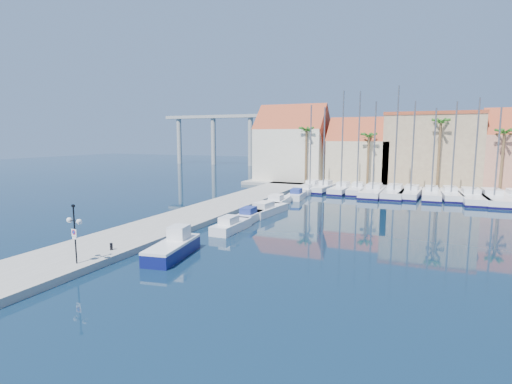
# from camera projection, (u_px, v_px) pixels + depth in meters

# --- Properties ---
(ground) EXTENTS (260.00, 260.00, 0.00)m
(ground) POSITION_uv_depth(u_px,v_px,m) (213.00, 264.00, 26.13)
(ground) COLOR black
(ground) RESTS_ON ground
(quay_west) EXTENTS (6.00, 77.00, 0.50)m
(quay_west) POSITION_uv_depth(u_px,v_px,m) (201.00, 213.00, 41.90)
(quay_west) COLOR gray
(quay_west) RESTS_ON ground
(shore_north) EXTENTS (54.00, 16.00, 0.50)m
(shore_north) POSITION_uv_depth(u_px,v_px,m) (409.00, 185.00, 65.81)
(shore_north) COLOR gray
(shore_north) RESTS_ON ground
(lamp_post) EXTENTS (1.25, 0.44, 3.70)m
(lamp_post) POSITION_uv_depth(u_px,v_px,m) (74.00, 225.00, 24.31)
(lamp_post) COLOR black
(lamp_post) RESTS_ON quay_west
(bollard) EXTENTS (0.19, 0.19, 0.49)m
(bollard) POSITION_uv_depth(u_px,v_px,m) (111.00, 247.00, 27.52)
(bollard) COLOR black
(bollard) RESTS_ON quay_west
(fishing_boat) EXTENTS (2.74, 5.81, 1.95)m
(fishing_boat) POSITION_uv_depth(u_px,v_px,m) (173.00, 247.00, 27.72)
(fishing_boat) COLOR #0E1354
(fishing_boat) RESTS_ON ground
(motorboat_west_0) EXTENTS (1.69, 5.18, 1.40)m
(motorboat_west_0) POSITION_uv_depth(u_px,v_px,m) (231.00, 225.00, 35.13)
(motorboat_west_0) COLOR white
(motorboat_west_0) RESTS_ON ground
(motorboat_west_1) EXTENTS (1.88, 5.30, 1.40)m
(motorboat_west_1) POSITION_uv_depth(u_px,v_px,m) (250.00, 215.00, 39.59)
(motorboat_west_1) COLOR white
(motorboat_west_1) RESTS_ON ground
(motorboat_west_2) EXTENTS (2.74, 6.72, 1.40)m
(motorboat_west_2) POSITION_uv_depth(u_px,v_px,m) (266.00, 209.00, 42.75)
(motorboat_west_2) COLOR white
(motorboat_west_2) RESTS_ON ground
(motorboat_west_3) EXTENTS (2.58, 6.45, 1.40)m
(motorboat_west_3) POSITION_uv_depth(u_px,v_px,m) (277.00, 201.00, 48.11)
(motorboat_west_3) COLOR white
(motorboat_west_3) RESTS_ON ground
(motorboat_west_4) EXTENTS (2.37, 5.83, 1.40)m
(motorboat_west_4) POSITION_uv_depth(u_px,v_px,m) (297.00, 195.00, 53.63)
(motorboat_west_4) COLOR white
(motorboat_west_4) RESTS_ON ground
(motorboat_west_5) EXTENTS (1.69, 5.19, 1.40)m
(motorboat_west_5) POSITION_uv_depth(u_px,v_px,m) (307.00, 190.00, 58.20)
(motorboat_west_5) COLOR white
(motorboat_west_5) RESTS_ON ground
(sailboat_0) EXTENTS (2.58, 8.23, 12.91)m
(sailboat_0) POSITION_uv_depth(u_px,v_px,m) (311.00, 187.00, 61.13)
(sailboat_0) COLOR white
(sailboat_0) RESTS_ON ground
(sailboat_1) EXTENTS (2.81, 8.24, 12.54)m
(sailboat_1) POSITION_uv_depth(u_px,v_px,m) (324.00, 187.00, 60.43)
(sailboat_1) COLOR white
(sailboat_1) RESTS_ON ground
(sailboat_2) EXTENTS (2.68, 8.43, 14.70)m
(sailboat_2) POSITION_uv_depth(u_px,v_px,m) (342.00, 188.00, 58.79)
(sailboat_2) COLOR white
(sailboat_2) RESTS_ON ground
(sailboat_3) EXTENTS (2.43, 8.31, 14.57)m
(sailboat_3) POSITION_uv_depth(u_px,v_px,m) (357.00, 189.00, 58.08)
(sailboat_3) COLOR white
(sailboat_3) RESTS_ON ground
(sailboat_4) EXTENTS (2.92, 10.27, 13.00)m
(sailboat_4) POSITION_uv_depth(u_px,v_px,m) (373.00, 191.00, 56.28)
(sailboat_4) COLOR white
(sailboat_4) RESTS_ON ground
(sailboat_5) EXTENTS (2.88, 10.31, 14.99)m
(sailboat_5) POSITION_uv_depth(u_px,v_px,m) (394.00, 192.00, 55.48)
(sailboat_5) COLOR white
(sailboat_5) RESTS_ON ground
(sailboat_6) EXTENTS (3.15, 9.36, 12.93)m
(sailboat_6) POSITION_uv_depth(u_px,v_px,m) (411.00, 193.00, 54.72)
(sailboat_6) COLOR white
(sailboat_6) RESTS_ON ground
(sailboat_7) EXTENTS (2.46, 8.89, 11.94)m
(sailboat_7) POSITION_uv_depth(u_px,v_px,m) (431.00, 194.00, 53.54)
(sailboat_7) COLOR white
(sailboat_7) RESTS_ON ground
(sailboat_8) EXTENTS (2.96, 8.91, 12.72)m
(sailboat_8) POSITION_uv_depth(u_px,v_px,m) (450.00, 194.00, 53.14)
(sailboat_8) COLOR white
(sailboat_8) RESTS_ON ground
(sailboat_9) EXTENTS (3.43, 11.08, 13.02)m
(sailboat_9) POSITION_uv_depth(u_px,v_px,m) (472.00, 197.00, 51.18)
(sailboat_9) COLOR white
(sailboat_9) RESTS_ON ground
(sailboat_10) EXTENTS (3.67, 11.68, 11.81)m
(sailboat_10) POSITION_uv_depth(u_px,v_px,m) (493.00, 198.00, 50.41)
(sailboat_10) COLOR white
(sailboat_10) RESTS_ON ground
(building_0) EXTENTS (12.30, 9.00, 13.50)m
(building_0) POSITION_uv_depth(u_px,v_px,m) (293.00, 146.00, 71.89)
(building_0) COLOR beige
(building_0) RESTS_ON shore_north
(building_1) EXTENTS (10.30, 8.00, 11.00)m
(building_1) POSITION_uv_depth(u_px,v_px,m) (360.00, 154.00, 67.35)
(building_1) COLOR #C1AF88
(building_1) RESTS_ON shore_north
(building_2) EXTENTS (14.20, 10.20, 11.50)m
(building_2) POSITION_uv_depth(u_px,v_px,m) (431.00, 149.00, 63.81)
(building_2) COLOR #A18463
(building_2) RESTS_ON shore_north
(palm_0) EXTENTS (2.60, 2.60, 10.15)m
(palm_0) POSITION_uv_depth(u_px,v_px,m) (306.00, 131.00, 65.42)
(palm_0) COLOR brown
(palm_0) RESTS_ON shore_north
(palm_1) EXTENTS (2.60, 2.60, 9.15)m
(palm_1) POSITION_uv_depth(u_px,v_px,m) (369.00, 137.00, 61.62)
(palm_1) COLOR brown
(palm_1) RESTS_ON shore_north
(palm_2) EXTENTS (2.60, 2.60, 11.15)m
(palm_2) POSITION_uv_depth(u_px,v_px,m) (441.00, 124.00, 57.44)
(palm_2) COLOR brown
(palm_2) RESTS_ON shore_north
(palm_3) EXTENTS (2.60, 2.60, 9.65)m
(palm_3) POSITION_uv_depth(u_px,v_px,m) (504.00, 134.00, 54.49)
(palm_3) COLOR brown
(palm_3) RESTS_ON shore_north
(viaduct) EXTENTS (48.00, 2.20, 14.45)m
(viaduct) POSITION_uv_depth(u_px,v_px,m) (234.00, 129.00, 114.61)
(viaduct) COLOR #9E9E99
(viaduct) RESTS_ON ground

